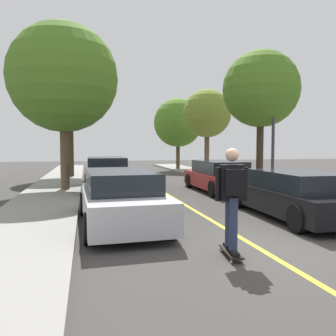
% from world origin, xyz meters
% --- Properties ---
extents(ground, '(80.00, 80.00, 0.00)m').
position_xyz_m(ground, '(0.00, 0.00, 0.00)').
color(ground, '#3D3A38').
extents(sidewalk_left, '(2.24, 56.00, 0.14)m').
position_xyz_m(sidewalk_left, '(-4.50, 0.00, 0.07)').
color(sidewalk_left, gray).
rests_on(sidewalk_left, ground).
extents(center_line, '(0.12, 39.20, 0.01)m').
position_xyz_m(center_line, '(0.00, 4.00, 0.00)').
color(center_line, gold).
rests_on(center_line, ground).
extents(parked_car_left_nearest, '(2.00, 4.47, 1.33)m').
position_xyz_m(parked_car_left_nearest, '(-2.33, 2.58, 0.66)').
color(parked_car_left_nearest, '#B7B7BC').
rests_on(parked_car_left_nearest, ground).
extents(parked_car_left_near, '(1.83, 4.53, 1.47)m').
position_xyz_m(parked_car_left_near, '(-2.33, 8.83, 0.72)').
color(parked_car_left_near, black).
rests_on(parked_car_left_near, ground).
extents(parked_car_right_nearest, '(2.11, 4.69, 1.26)m').
position_xyz_m(parked_car_right_nearest, '(2.33, 2.41, 0.63)').
color(parked_car_right_nearest, black).
rests_on(parked_car_right_nearest, ground).
extents(parked_car_right_near, '(1.90, 4.65, 1.31)m').
position_xyz_m(parked_car_right_near, '(2.33, 7.95, 0.65)').
color(parked_car_right_near, maroon).
rests_on(parked_car_right_near, ground).
extents(street_tree_left_nearest, '(4.47, 4.47, 6.83)m').
position_xyz_m(street_tree_left_nearest, '(-4.01, 9.16, 4.72)').
color(street_tree_left_nearest, brown).
rests_on(street_tree_left_nearest, sidewalk_left).
extents(street_tree_left_near, '(3.85, 3.85, 6.61)m').
position_xyz_m(street_tree_left_near, '(-4.01, 15.49, 4.80)').
color(street_tree_left_near, '#3D2D1E').
rests_on(street_tree_left_near, sidewalk_left).
extents(street_tree_right_nearest, '(3.20, 3.20, 5.78)m').
position_xyz_m(street_tree_right_nearest, '(4.01, 7.52, 4.30)').
color(street_tree_right_nearest, '#3D2D1E').
rests_on(street_tree_right_nearest, sidewalk_right).
extents(street_tree_right_near, '(2.91, 2.91, 5.23)m').
position_xyz_m(street_tree_right_near, '(4.01, 14.12, 3.89)').
color(street_tree_right_near, brown).
rests_on(street_tree_right_near, sidewalk_right).
extents(street_tree_right_far, '(3.86, 3.86, 5.59)m').
position_xyz_m(street_tree_right_far, '(4.01, 20.91, 3.79)').
color(street_tree_right_far, '#4C3823').
rests_on(street_tree_right_far, sidewalk_right).
extents(streetlamp, '(0.36, 0.24, 5.12)m').
position_xyz_m(streetlamp, '(4.08, 6.59, 3.09)').
color(streetlamp, '#38383D').
rests_on(streetlamp, sidewalk_right).
extents(skateboard, '(0.33, 0.86, 0.10)m').
position_xyz_m(skateboard, '(-0.71, -0.33, 0.09)').
color(skateboard, black).
rests_on(skateboard, ground).
extents(skateboarder, '(0.59, 0.71, 1.79)m').
position_xyz_m(skateboarder, '(-0.72, -0.36, 1.13)').
color(skateboarder, black).
rests_on(skateboarder, skateboard).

